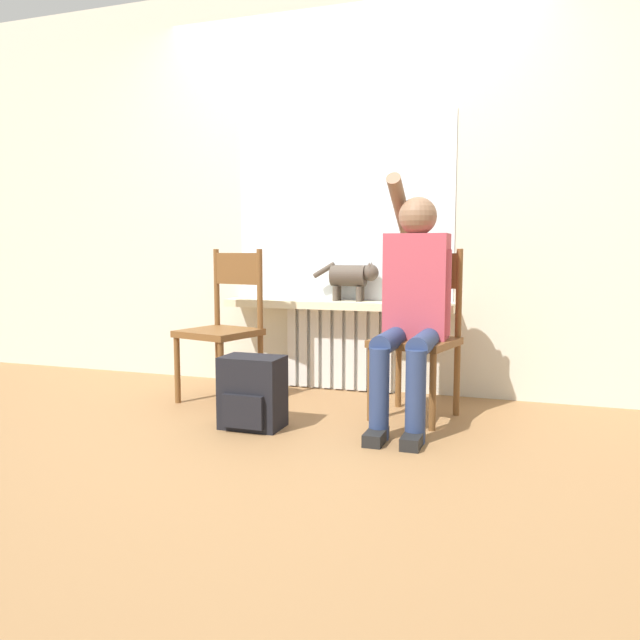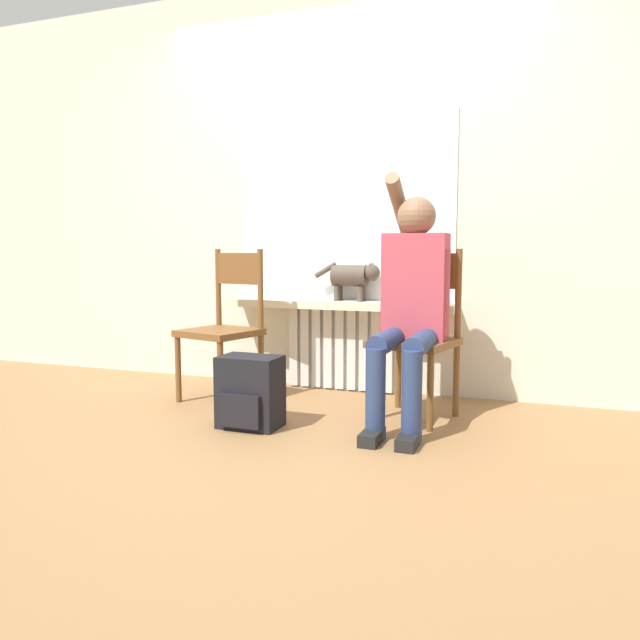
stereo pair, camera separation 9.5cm
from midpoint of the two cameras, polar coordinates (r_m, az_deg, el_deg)
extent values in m
plane|color=olive|center=(3.19, -5.31, -10.60)|extent=(12.00, 12.00, 0.00)
cube|color=beige|center=(4.23, 1.55, 12.06)|extent=(7.00, 0.06, 2.70)
cube|color=silver|center=(4.19, 1.24, -2.61)|extent=(0.74, 0.05, 0.55)
cube|color=silver|center=(4.26, -3.19, -2.47)|extent=(0.06, 0.03, 0.53)
cube|color=silver|center=(4.23, -2.15, -2.53)|extent=(0.06, 0.03, 0.53)
cube|color=silver|center=(4.20, -1.10, -2.58)|extent=(0.06, 0.03, 0.53)
cube|color=silver|center=(4.18, -0.03, -2.64)|extent=(0.06, 0.03, 0.53)
cube|color=silver|center=(4.15, 1.05, -2.70)|extent=(0.06, 0.03, 0.53)
cube|color=silver|center=(4.13, 2.14, -2.76)|extent=(0.06, 0.03, 0.53)
cube|color=silver|center=(4.10, 3.25, -2.81)|extent=(0.06, 0.03, 0.53)
cube|color=silver|center=(4.08, 4.37, -2.87)|extent=(0.06, 0.03, 0.53)
cube|color=silver|center=(4.06, 5.50, -2.93)|extent=(0.06, 0.03, 0.53)
cube|color=beige|center=(4.08, 0.89, 1.41)|extent=(1.53, 0.23, 0.05)
cube|color=white|center=(4.18, 1.40, 10.11)|extent=(1.47, 0.01, 1.20)
cube|color=brown|center=(3.89, -9.92, -1.17)|extent=(0.50, 0.50, 0.04)
cylinder|color=brown|center=(3.93, -13.59, -4.48)|extent=(0.04, 0.04, 0.41)
cylinder|color=brown|center=(3.68, -9.76, -5.14)|extent=(0.04, 0.04, 0.41)
cylinder|color=brown|center=(4.18, -9.94, -3.76)|extent=(0.04, 0.04, 0.41)
cylinder|color=brown|center=(3.94, -6.14, -4.31)|extent=(0.04, 0.04, 0.41)
cylinder|color=brown|center=(4.12, -10.07, 2.97)|extent=(0.04, 0.04, 0.49)
cylinder|color=brown|center=(3.88, -6.22, 2.83)|extent=(0.04, 0.04, 0.49)
cube|color=brown|center=(3.99, -8.23, 4.67)|extent=(0.36, 0.12, 0.20)
cube|color=brown|center=(3.47, 7.91, -2.04)|extent=(0.49, 0.49, 0.04)
cylinder|color=brown|center=(3.43, 3.85, -5.88)|extent=(0.04, 0.04, 0.41)
cylinder|color=brown|center=(3.28, 9.44, -6.52)|extent=(0.04, 0.04, 0.41)
cylinder|color=brown|center=(3.75, 6.47, -4.86)|extent=(0.04, 0.04, 0.41)
cylinder|color=brown|center=(3.61, 11.66, -5.39)|extent=(0.04, 0.04, 0.41)
cylinder|color=brown|center=(3.68, 6.56, 2.64)|extent=(0.04, 0.04, 0.49)
cylinder|color=brown|center=(3.54, 11.84, 2.40)|extent=(0.04, 0.04, 0.49)
cube|color=brown|center=(3.60, 9.19, 4.48)|extent=(0.37, 0.11, 0.20)
cylinder|color=navy|center=(3.28, 5.64, -1.86)|extent=(0.11, 0.48, 0.11)
cylinder|color=navy|center=(3.24, 8.73, -2.00)|extent=(0.11, 0.48, 0.11)
cylinder|color=navy|center=(3.09, 4.55, -6.77)|extent=(0.10, 0.10, 0.46)
cylinder|color=navy|center=(3.05, 7.85, -6.98)|extent=(0.10, 0.10, 0.46)
cube|color=black|center=(3.09, 4.23, -10.60)|extent=(0.09, 0.20, 0.06)
cube|color=black|center=(3.05, 7.57, -10.86)|extent=(0.09, 0.20, 0.06)
cube|color=#B74251|center=(3.46, 8.05, 3.06)|extent=(0.34, 0.20, 0.58)
sphere|color=#846047|center=(3.46, 8.15, 9.38)|extent=(0.21, 0.21, 0.21)
cylinder|color=#846047|center=(3.62, 6.71, 9.92)|extent=(0.08, 0.50, 0.38)
cylinder|color=#B74251|center=(3.40, 10.45, 2.47)|extent=(0.08, 0.08, 0.46)
cylinder|color=#4C4238|center=(4.07, 1.96, 4.07)|extent=(0.23, 0.14, 0.14)
sphere|color=#4C4238|center=(4.03, 3.95, 4.33)|extent=(0.11, 0.11, 0.11)
cone|color=#4C4238|center=(4.00, 3.85, 5.02)|extent=(0.04, 0.04, 0.04)
cone|color=#4C4238|center=(4.06, 4.05, 5.04)|extent=(0.04, 0.04, 0.04)
cylinder|color=#4C4238|center=(4.02, 2.89, 2.38)|extent=(0.04, 0.04, 0.10)
cylinder|color=#4C4238|center=(4.09, 3.15, 2.44)|extent=(0.04, 0.04, 0.10)
cylinder|color=#4C4238|center=(4.07, 0.74, 2.43)|extent=(0.04, 0.04, 0.10)
cylinder|color=#4C4238|center=(4.14, 1.04, 2.49)|extent=(0.04, 0.04, 0.10)
cylinder|color=#4C4238|center=(4.12, -0.28, 4.58)|extent=(0.15, 0.03, 0.11)
cube|color=black|center=(3.32, -6.99, -6.56)|extent=(0.32, 0.21, 0.38)
cube|color=black|center=(3.23, -7.93, -8.31)|extent=(0.22, 0.03, 0.17)
camera|label=1|loc=(0.05, -90.72, -0.08)|focal=35.00mm
camera|label=2|loc=(0.05, 89.28, 0.08)|focal=35.00mm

